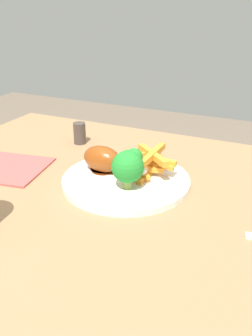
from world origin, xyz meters
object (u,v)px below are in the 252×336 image
at_px(dining_table, 132,253).
at_px(dinner_plate, 126,180).
at_px(chicken_drumstick_far, 104,160).
at_px(chicken_drumstick_near, 104,159).
at_px(broccoli_floret_front, 128,165).
at_px(carrot_fries_pile, 147,161).
at_px(pepper_shaker, 80,133).

distance_m(dining_table, dinner_plate, 0.14).
bearing_deg(chicken_drumstick_far, chicken_drumstick_near, -55.76).
distance_m(chicken_drumstick_near, chicken_drumstick_far, 0.01).
xyz_separation_m(broccoli_floret_front, carrot_fries_pile, (-0.01, -0.06, -0.02)).
relative_size(dining_table, chicken_drumstick_far, 7.24).
bearing_deg(pepper_shaker, dinner_plate, 142.77).
distance_m(dining_table, pepper_shaker, 0.33).
distance_m(carrot_fries_pile, pepper_shaker, 0.25).
bearing_deg(chicken_drumstick_near, pepper_shaker, -43.85).
bearing_deg(broccoli_floret_front, dinner_plate, -59.42).
relative_size(carrot_fries_pile, pepper_shaker, 2.35).
relative_size(dining_table, pepper_shaker, 19.44).
xyz_separation_m(carrot_fries_pile, chicken_drumstick_far, (0.08, 0.03, -0.00)).
bearing_deg(broccoli_floret_front, chicken_drumstick_near, -32.32).
bearing_deg(chicken_drumstick_near, dining_table, 145.79).
bearing_deg(carrot_fries_pile, broccoli_floret_front, 80.38).
bearing_deg(chicken_drumstick_far, dining_table, 147.65).
bearing_deg(chicken_drumstick_near, broccoli_floret_front, 147.68).
distance_m(dinner_plate, chicken_drumstick_far, 0.06).
distance_m(dinner_plate, carrot_fries_pile, 0.05).
relative_size(carrot_fries_pile, chicken_drumstick_near, 1.03).
xyz_separation_m(chicken_drumstick_far, pepper_shaker, (0.14, -0.14, -0.01)).
relative_size(broccoli_floret_front, pepper_shaker, 1.37).
relative_size(chicken_drumstick_near, chicken_drumstick_far, 0.85).
xyz_separation_m(dining_table, chicken_drumstick_far, (0.08, -0.05, 0.16)).
height_order(broccoli_floret_front, chicken_drumstick_near, broccoli_floret_front).
bearing_deg(chicken_drumstick_far, dinner_plate, 172.17).
bearing_deg(pepper_shaker, dining_table, 139.63).
bearing_deg(dining_table, chicken_drumstick_near, -34.21).
height_order(dining_table, dinner_plate, dinner_plate).
xyz_separation_m(chicken_drumstick_near, pepper_shaker, (0.14, -0.13, -0.01)).
relative_size(chicken_drumstick_near, pepper_shaker, 2.27).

